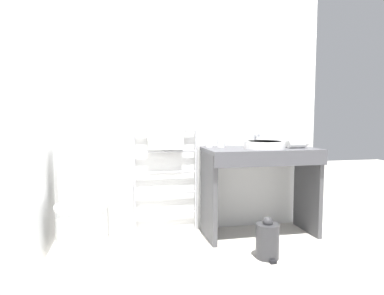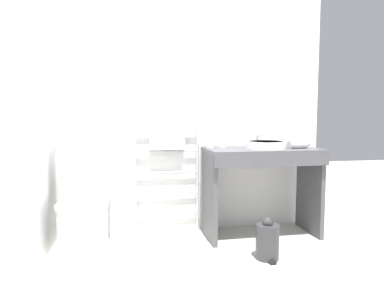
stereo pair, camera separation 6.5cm
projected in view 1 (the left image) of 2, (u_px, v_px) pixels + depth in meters
The scene contains 12 objects.
wall_back at pixel (186, 100), 3.35m from camera, with size 2.71×0.12×2.58m, color white.
wall_side at pixel (20, 92), 2.30m from camera, with size 0.12×2.20×2.58m, color white.
toilet at pixel (83, 213), 2.81m from camera, with size 0.42×0.57×0.81m.
towel_radiator at pixel (166, 158), 3.25m from camera, with size 0.62×0.06×1.03m.
vanity_counter at pixel (261, 175), 3.20m from camera, with size 1.04×0.55×0.83m.
sink_basin at pixel (264, 144), 3.16m from camera, with size 0.38×0.38×0.07m.
faucet at pixel (256, 138), 3.36m from camera, with size 0.02×0.10×0.12m.
cup_near_wall at pixel (209, 143), 3.26m from camera, with size 0.07×0.07×0.09m.
cup_near_edge at pixel (221, 142), 3.26m from camera, with size 0.07×0.07×0.10m.
hair_dryer at pixel (297, 144), 3.19m from camera, with size 0.22×0.17×0.07m.
trash_bin at pixel (267, 240), 2.70m from camera, with size 0.18×0.22×0.33m.
bath_mat at pixel (83, 284), 2.28m from camera, with size 0.56×0.36×0.01m, color #B2BCCC.
Camera 1 is at (-0.63, -1.77, 1.12)m, focal length 32.00 mm.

